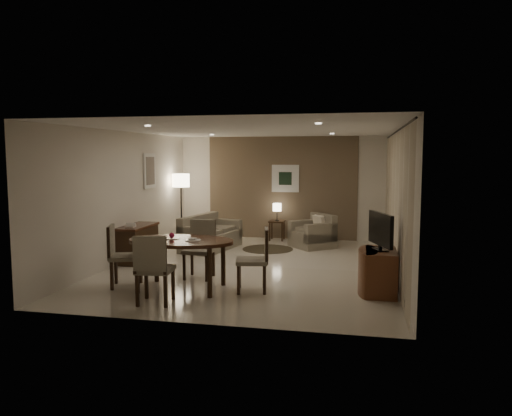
% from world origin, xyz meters
% --- Properties ---
extents(room_shell, '(5.50, 7.00, 2.70)m').
position_xyz_m(room_shell, '(0.00, 0.40, 1.35)').
color(room_shell, beige).
rests_on(room_shell, ground).
extents(taupe_accent, '(3.96, 0.03, 2.70)m').
position_xyz_m(taupe_accent, '(0.00, 3.48, 1.35)').
color(taupe_accent, brown).
rests_on(taupe_accent, wall_back).
extents(curtain_wall, '(0.08, 6.70, 2.58)m').
position_xyz_m(curtain_wall, '(2.68, 0.00, 1.32)').
color(curtain_wall, '#B8AE90').
rests_on(curtain_wall, wall_right).
extents(curtain_rod, '(0.03, 6.80, 0.03)m').
position_xyz_m(curtain_rod, '(2.68, 0.00, 2.64)').
color(curtain_rod, black).
rests_on(curtain_rod, wall_right).
extents(art_back_frame, '(0.72, 0.03, 0.72)m').
position_xyz_m(art_back_frame, '(0.10, 3.46, 1.60)').
color(art_back_frame, silver).
rests_on(art_back_frame, wall_back).
extents(art_back_canvas, '(0.34, 0.01, 0.34)m').
position_xyz_m(art_back_canvas, '(0.10, 3.44, 1.60)').
color(art_back_canvas, black).
rests_on(art_back_canvas, wall_back).
extents(art_left_frame, '(0.03, 0.60, 0.80)m').
position_xyz_m(art_left_frame, '(-2.72, 1.20, 1.85)').
color(art_left_frame, silver).
rests_on(art_left_frame, wall_left).
extents(art_left_canvas, '(0.01, 0.46, 0.64)m').
position_xyz_m(art_left_canvas, '(-2.71, 1.20, 1.85)').
color(art_left_canvas, gray).
rests_on(art_left_canvas, wall_left).
extents(downlight_nl, '(0.10, 0.10, 0.01)m').
position_xyz_m(downlight_nl, '(-1.40, -1.80, 2.69)').
color(downlight_nl, white).
rests_on(downlight_nl, ceiling).
extents(downlight_nr, '(0.10, 0.10, 0.01)m').
position_xyz_m(downlight_nr, '(1.40, -1.80, 2.69)').
color(downlight_nr, white).
rests_on(downlight_nr, ceiling).
extents(downlight_fl, '(0.10, 0.10, 0.01)m').
position_xyz_m(downlight_fl, '(-1.40, 1.80, 2.69)').
color(downlight_fl, white).
rests_on(downlight_fl, ceiling).
extents(downlight_fr, '(0.10, 0.10, 0.01)m').
position_xyz_m(downlight_fr, '(1.40, 1.80, 2.69)').
color(downlight_fr, white).
rests_on(downlight_fr, ceiling).
extents(console_desk, '(0.48, 1.20, 0.75)m').
position_xyz_m(console_desk, '(-2.49, 0.00, 0.38)').
color(console_desk, '#452A16').
rests_on(console_desk, floor).
extents(telephone, '(0.20, 0.14, 0.09)m').
position_xyz_m(telephone, '(-2.49, -0.30, 0.80)').
color(telephone, white).
rests_on(telephone, console_desk).
extents(tv_cabinet, '(0.48, 0.90, 0.70)m').
position_xyz_m(tv_cabinet, '(2.40, -1.50, 0.35)').
color(tv_cabinet, brown).
rests_on(tv_cabinet, floor).
extents(flat_tv, '(0.36, 0.85, 0.60)m').
position_xyz_m(flat_tv, '(2.38, -1.50, 1.02)').
color(flat_tv, black).
rests_on(flat_tv, tv_cabinet).
extents(dining_table, '(1.76, 1.10, 0.83)m').
position_xyz_m(dining_table, '(-0.81, -1.92, 0.41)').
color(dining_table, '#452A16').
rests_on(dining_table, floor).
extents(chair_near, '(0.56, 0.56, 1.05)m').
position_xyz_m(chair_near, '(-0.91, -2.74, 0.53)').
color(chair_near, gray).
rests_on(chair_near, floor).
extents(chair_far, '(0.50, 0.50, 1.03)m').
position_xyz_m(chair_far, '(-0.76, -1.15, 0.52)').
color(chair_far, gray).
rests_on(chair_far, floor).
extents(chair_left, '(0.64, 0.64, 1.04)m').
position_xyz_m(chair_left, '(-1.77, -1.95, 0.52)').
color(chair_left, gray).
rests_on(chair_left, floor).
extents(chair_right, '(0.59, 0.59, 1.03)m').
position_xyz_m(chair_right, '(0.35, -1.80, 0.52)').
color(chair_right, gray).
rests_on(chair_right, floor).
extents(plate_a, '(0.26, 0.26, 0.02)m').
position_xyz_m(plate_a, '(-0.99, -1.87, 0.83)').
color(plate_a, white).
rests_on(plate_a, dining_table).
extents(plate_b, '(0.26, 0.26, 0.02)m').
position_xyz_m(plate_b, '(-0.59, -1.97, 0.83)').
color(plate_b, white).
rests_on(plate_b, dining_table).
extents(fruit_apple, '(0.09, 0.09, 0.09)m').
position_xyz_m(fruit_apple, '(-0.99, -1.87, 0.89)').
color(fruit_apple, '#AA133A').
rests_on(fruit_apple, plate_a).
extents(napkin, '(0.12, 0.08, 0.03)m').
position_xyz_m(napkin, '(-0.59, -1.97, 0.86)').
color(napkin, white).
rests_on(napkin, plate_b).
extents(round_rug, '(1.19, 1.19, 0.01)m').
position_xyz_m(round_rug, '(-0.07, 1.85, 0.01)').
color(round_rug, '#382F1F').
rests_on(round_rug, floor).
extents(sofa, '(1.83, 1.17, 0.80)m').
position_xyz_m(sofa, '(-1.38, 1.60, 0.40)').
color(sofa, gray).
rests_on(sofa, floor).
extents(armchair, '(1.22, 1.22, 0.79)m').
position_xyz_m(armchair, '(0.93, 2.32, 0.40)').
color(armchair, gray).
rests_on(armchair, floor).
extents(side_table, '(0.40, 0.40, 0.52)m').
position_xyz_m(side_table, '(-0.07, 3.15, 0.26)').
color(side_table, '#312010').
rests_on(side_table, floor).
extents(table_lamp, '(0.22, 0.22, 0.50)m').
position_xyz_m(table_lamp, '(-0.07, 3.15, 0.77)').
color(table_lamp, '#FFEAC1').
rests_on(table_lamp, side_table).
extents(floor_lamp, '(0.44, 0.44, 1.74)m').
position_xyz_m(floor_lamp, '(-2.46, 2.51, 0.87)').
color(floor_lamp, '#FFE5B7').
rests_on(floor_lamp, floor).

